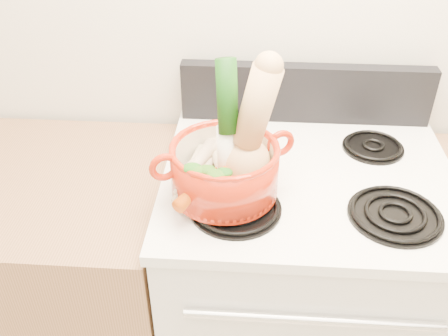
# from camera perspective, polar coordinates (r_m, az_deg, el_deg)

# --- Properties ---
(wall_back) EXTENTS (3.50, 0.02, 2.60)m
(wall_back) POSITION_cam_1_polar(r_m,az_deg,el_deg) (1.51, 10.13, 18.12)
(wall_back) COLOR silver
(wall_back) RESTS_ON floor
(stove_body) EXTENTS (0.76, 0.65, 0.92)m
(stove_body) POSITION_cam_1_polar(r_m,az_deg,el_deg) (1.68, 8.07, -14.40)
(stove_body) COLOR silver
(stove_body) RESTS_ON floor
(cooktop) EXTENTS (0.78, 0.67, 0.03)m
(cooktop) POSITION_cam_1_polar(r_m,az_deg,el_deg) (1.36, 9.69, -1.23)
(cooktop) COLOR white
(cooktop) RESTS_ON stove_body
(control_backsplash) EXTENTS (0.76, 0.05, 0.18)m
(control_backsplash) POSITION_cam_1_polar(r_m,az_deg,el_deg) (1.56, 9.30, 8.43)
(control_backsplash) COLOR black
(control_backsplash) RESTS_ON cooktop
(oven_handle) EXTENTS (0.60, 0.02, 0.02)m
(oven_handle) POSITION_cam_1_polar(r_m,az_deg,el_deg) (1.22, 10.11, -16.73)
(oven_handle) COLOR silver
(oven_handle) RESTS_ON stove_body
(burner_front_left) EXTENTS (0.22, 0.22, 0.02)m
(burner_front_left) POSITION_cam_1_polar(r_m,az_deg,el_deg) (1.21, 1.33, -4.45)
(burner_front_left) COLOR black
(burner_front_left) RESTS_ON cooktop
(burner_front_right) EXTENTS (0.22, 0.22, 0.02)m
(burner_front_right) POSITION_cam_1_polar(r_m,az_deg,el_deg) (1.26, 18.98, -4.97)
(burner_front_right) COLOR black
(burner_front_right) RESTS_ON cooktop
(burner_back_left) EXTENTS (0.17, 0.17, 0.02)m
(burner_back_left) POSITION_cam_1_polar(r_m,az_deg,el_deg) (1.45, 1.92, 3.09)
(burner_back_left) COLOR black
(burner_back_left) RESTS_ON cooktop
(burner_back_right) EXTENTS (0.17, 0.17, 0.02)m
(burner_back_right) POSITION_cam_1_polar(r_m,az_deg,el_deg) (1.49, 16.68, 2.43)
(burner_back_right) COLOR black
(burner_back_right) RESTS_ON cooktop
(dutch_oven) EXTENTS (0.34, 0.34, 0.13)m
(dutch_oven) POSITION_cam_1_polar(r_m,az_deg,el_deg) (1.20, 0.07, -0.20)
(dutch_oven) COLOR #A9200A
(dutch_oven) RESTS_ON burner_front_left
(pot_handle_left) EXTENTS (0.07, 0.05, 0.07)m
(pot_handle_left) POSITION_cam_1_polar(r_m,az_deg,el_deg) (1.15, -6.84, 0.11)
(pot_handle_left) COLOR #A9200A
(pot_handle_left) RESTS_ON dutch_oven
(pot_handle_right) EXTENTS (0.07, 0.05, 0.07)m
(pot_handle_right) POSITION_cam_1_polar(r_m,az_deg,el_deg) (1.23, 6.50, 2.85)
(pot_handle_right) COLOR #A9200A
(pot_handle_right) RESTS_ON dutch_oven
(squash) EXTENTS (0.19, 0.14, 0.32)m
(squash) POSITION_cam_1_polar(r_m,az_deg,el_deg) (1.16, 2.64, 4.90)
(squash) COLOR tan
(squash) RESTS_ON dutch_oven
(leek) EXTENTS (0.08, 0.12, 0.32)m
(leek) POSITION_cam_1_polar(r_m,az_deg,el_deg) (1.15, 0.31, 5.15)
(leek) COLOR white
(leek) RESTS_ON dutch_oven
(ginger) EXTENTS (0.10, 0.09, 0.05)m
(ginger) POSITION_cam_1_polar(r_m,az_deg,el_deg) (1.26, 1.07, 0.94)
(ginger) COLOR tan
(ginger) RESTS_ON dutch_oven
(parsnip_0) EXTENTS (0.07, 0.21, 0.06)m
(parsnip_0) POSITION_cam_1_polar(r_m,az_deg,el_deg) (1.24, -2.13, -0.11)
(parsnip_0) COLOR beige
(parsnip_0) RESTS_ON dutch_oven
(parsnip_1) EXTENTS (0.09, 0.19, 0.06)m
(parsnip_1) POSITION_cam_1_polar(r_m,az_deg,el_deg) (1.21, -4.03, -0.56)
(parsnip_1) COLOR beige
(parsnip_1) RESTS_ON dutch_oven
(parsnip_2) EXTENTS (0.10, 0.22, 0.07)m
(parsnip_2) POSITION_cam_1_polar(r_m,az_deg,el_deg) (1.25, -0.71, 1.22)
(parsnip_2) COLOR #EFE2C3
(parsnip_2) RESTS_ON dutch_oven
(parsnip_3) EXTENTS (0.11, 0.19, 0.06)m
(parsnip_3) POSITION_cam_1_polar(r_m,az_deg,el_deg) (1.22, -3.43, 0.20)
(parsnip_3) COLOR beige
(parsnip_3) RESTS_ON dutch_oven
(parsnip_4) EXTENTS (0.18, 0.20, 0.06)m
(parsnip_4) POSITION_cam_1_polar(r_m,az_deg,el_deg) (1.26, -1.77, 1.98)
(parsnip_4) COLOR beige
(parsnip_4) RESTS_ON dutch_oven
(carrot_0) EXTENTS (0.04, 0.15, 0.04)m
(carrot_0) POSITION_cam_1_polar(r_m,az_deg,el_deg) (1.19, -0.03, -1.59)
(carrot_0) COLOR #C8500A
(carrot_0) RESTS_ON dutch_oven
(carrot_1) EXTENTS (0.10, 0.16, 0.05)m
(carrot_1) POSITION_cam_1_polar(r_m,az_deg,el_deg) (1.17, -3.01, -2.29)
(carrot_1) COLOR #CE5F0A
(carrot_1) RESTS_ON dutch_oven
(carrot_2) EXTENTS (0.04, 0.18, 0.05)m
(carrot_2) POSITION_cam_1_polar(r_m,az_deg,el_deg) (1.19, -0.43, -1.18)
(carrot_2) COLOR #C74C09
(carrot_2) RESTS_ON dutch_oven
(carrot_3) EXTENTS (0.05, 0.13, 0.04)m
(carrot_3) POSITION_cam_1_polar(r_m,az_deg,el_deg) (1.17, -2.40, -1.74)
(carrot_3) COLOR #CD3E0A
(carrot_3) RESTS_ON dutch_oven
(carrot_4) EXTENTS (0.09, 0.16, 0.04)m
(carrot_4) POSITION_cam_1_polar(r_m,az_deg,el_deg) (1.18, -0.08, -0.57)
(carrot_4) COLOR #D33E0A
(carrot_4) RESTS_ON dutch_oven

